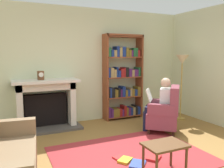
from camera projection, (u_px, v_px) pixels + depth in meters
ground at (140, 164)px, 3.46m from camera, size 14.00×14.00×0.00m
back_wall at (85, 65)px, 5.58m from camera, size 5.60×0.10×2.70m
side_wall_right at (208, 65)px, 5.52m from camera, size 0.10×5.20×2.70m
area_rug at (130, 155)px, 3.73m from camera, size 2.40×1.80×0.01m
fireplace at (46, 102)px, 5.05m from camera, size 1.41×0.64×1.08m
mantel_clock at (41, 75)px, 4.84m from camera, size 0.14×0.14×0.19m
bookshelf at (123, 79)px, 5.82m from camera, size 0.99×0.32×2.10m
armchair_reading at (166, 112)px, 4.81m from camera, size 0.89×0.89×0.97m
seated_reader at (160, 102)px, 4.82m from camera, size 0.59×0.58×1.14m
sofa_floral at (0, 164)px, 2.78m from camera, size 0.93×1.78×0.85m
side_table at (165, 149)px, 3.10m from camera, size 0.56×0.39×0.43m
scattered_books at (137, 160)px, 3.51m from camera, size 0.73×0.57×0.04m
floor_lamp at (182, 65)px, 5.67m from camera, size 0.32×0.32×1.60m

